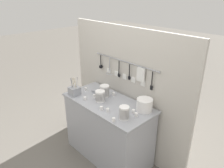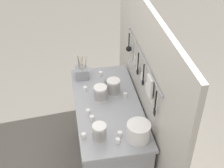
{
  "view_description": "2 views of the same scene",
  "coord_description": "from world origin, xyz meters",
  "px_view_note": "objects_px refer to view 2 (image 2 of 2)",
  "views": [
    {
      "loc": [
        1.85,
        -1.69,
        2.24
      ],
      "look_at": [
        0.04,
        0.04,
        1.13
      ],
      "focal_mm": 35.0,
      "sensor_mm": 36.0,
      "label": 1
    },
    {
      "loc": [
        2.18,
        -0.35,
        2.74
      ],
      "look_at": [
        0.07,
        0.03,
        1.15
      ],
      "focal_mm": 50.0,
      "sensor_mm": 36.0,
      "label": 2
    }
  ],
  "objects_px": {
    "bowl_stack_short_front": "(100,93)",
    "cup_back_right": "(118,141)",
    "bowl_stack_nested_right": "(99,133)",
    "cup_beside_plates": "(92,118)",
    "cup_edge_far": "(120,134)",
    "bowl_stack_tall_left": "(113,87)",
    "cup_edge_near": "(88,112)",
    "cup_mid_row": "(85,89)",
    "cup_centre": "(84,136)",
    "cup_back_left": "(100,74)",
    "steel_mixing_bowl": "(110,81)",
    "cutlery_caddy": "(82,73)",
    "plate_stack": "(138,132)",
    "cup_by_caddy": "(99,89)",
    "cup_front_right": "(125,95)"
  },
  "relations": [
    {
      "from": "cutlery_caddy",
      "to": "cup_back_left",
      "type": "height_order",
      "value": "cutlery_caddy"
    },
    {
      "from": "cup_back_right",
      "to": "cup_edge_near",
      "type": "distance_m",
      "value": 0.44
    },
    {
      "from": "cup_centre",
      "to": "cup_edge_near",
      "type": "bearing_deg",
      "value": 166.89
    },
    {
      "from": "bowl_stack_nested_right",
      "to": "cup_beside_plates",
      "type": "bearing_deg",
      "value": -172.05
    },
    {
      "from": "cup_edge_far",
      "to": "cup_mid_row",
      "type": "relative_size",
      "value": 1.0
    },
    {
      "from": "bowl_stack_nested_right",
      "to": "cup_back_right",
      "type": "xyz_separation_m",
      "value": [
        0.06,
        0.14,
        -0.06
      ]
    },
    {
      "from": "cup_back_right",
      "to": "steel_mixing_bowl",
      "type": "bearing_deg",
      "value": 174.82
    },
    {
      "from": "cutlery_caddy",
      "to": "steel_mixing_bowl",
      "type": "bearing_deg",
      "value": 63.22
    },
    {
      "from": "bowl_stack_tall_left",
      "to": "bowl_stack_nested_right",
      "type": "relative_size",
      "value": 1.01
    },
    {
      "from": "cup_back_right",
      "to": "cup_edge_far",
      "type": "bearing_deg",
      "value": 158.06
    },
    {
      "from": "cup_front_right",
      "to": "cup_edge_near",
      "type": "relative_size",
      "value": 1.0
    },
    {
      "from": "bowl_stack_short_front",
      "to": "cup_edge_far",
      "type": "xyz_separation_m",
      "value": [
        0.5,
        0.09,
        -0.05
      ]
    },
    {
      "from": "bowl_stack_nested_right",
      "to": "cup_beside_plates",
      "type": "xyz_separation_m",
      "value": [
        -0.24,
        -0.03,
        -0.06
      ]
    },
    {
      "from": "cup_edge_far",
      "to": "cup_back_left",
      "type": "height_order",
      "value": "same"
    },
    {
      "from": "bowl_stack_short_front",
      "to": "cup_centre",
      "type": "height_order",
      "value": "bowl_stack_short_front"
    },
    {
      "from": "cup_centre",
      "to": "cup_mid_row",
      "type": "bearing_deg",
      "value": 172.91
    },
    {
      "from": "bowl_stack_short_front",
      "to": "cup_edge_far",
      "type": "distance_m",
      "value": 0.51
    },
    {
      "from": "bowl_stack_nested_right",
      "to": "cutlery_caddy",
      "type": "height_order",
      "value": "cutlery_caddy"
    },
    {
      "from": "cutlery_caddy",
      "to": "cup_centre",
      "type": "relative_size",
      "value": 5.76
    },
    {
      "from": "cup_centre",
      "to": "cup_by_caddy",
      "type": "bearing_deg",
      "value": 160.32
    },
    {
      "from": "bowl_stack_tall_left",
      "to": "cup_front_right",
      "type": "bearing_deg",
      "value": 53.3
    },
    {
      "from": "bowl_stack_short_front",
      "to": "cup_beside_plates",
      "type": "bearing_deg",
      "value": -23.21
    },
    {
      "from": "bowl_stack_tall_left",
      "to": "cutlery_caddy",
      "type": "distance_m",
      "value": 0.42
    },
    {
      "from": "bowl_stack_nested_right",
      "to": "cup_by_caddy",
      "type": "distance_m",
      "value": 0.64
    },
    {
      "from": "bowl_stack_tall_left",
      "to": "bowl_stack_short_front",
      "type": "distance_m",
      "value": 0.15
    },
    {
      "from": "cup_front_right",
      "to": "cup_edge_far",
      "type": "relative_size",
      "value": 1.0
    },
    {
      "from": "cup_edge_far",
      "to": "cutlery_caddy",
      "type": "bearing_deg",
      "value": -165.97
    },
    {
      "from": "plate_stack",
      "to": "cup_edge_far",
      "type": "xyz_separation_m",
      "value": [
        -0.05,
        -0.14,
        -0.05
      ]
    },
    {
      "from": "bowl_stack_short_front",
      "to": "cup_beside_plates",
      "type": "relative_size",
      "value": 3.15
    },
    {
      "from": "cup_front_right",
      "to": "cup_edge_far",
      "type": "bearing_deg",
      "value": -16.83
    },
    {
      "from": "cup_back_right",
      "to": "cup_edge_near",
      "type": "bearing_deg",
      "value": -153.0
    },
    {
      "from": "bowl_stack_short_front",
      "to": "cup_back_right",
      "type": "bearing_deg",
      "value": 5.82
    },
    {
      "from": "bowl_stack_tall_left",
      "to": "cup_edge_near",
      "type": "bearing_deg",
      "value": -47.97
    },
    {
      "from": "cup_mid_row",
      "to": "cup_edge_near",
      "type": "height_order",
      "value": "same"
    },
    {
      "from": "steel_mixing_bowl",
      "to": "cup_front_right",
      "type": "bearing_deg",
      "value": 21.51
    },
    {
      "from": "steel_mixing_bowl",
      "to": "cup_edge_far",
      "type": "height_order",
      "value": "cup_edge_far"
    },
    {
      "from": "steel_mixing_bowl",
      "to": "cup_mid_row",
      "type": "distance_m",
      "value": 0.28
    },
    {
      "from": "cup_front_right",
      "to": "cup_back_right",
      "type": "height_order",
      "value": "same"
    },
    {
      "from": "plate_stack",
      "to": "cutlery_caddy",
      "type": "distance_m",
      "value": 1.01
    },
    {
      "from": "cup_beside_plates",
      "to": "cup_edge_near",
      "type": "distance_m",
      "value": 0.09
    },
    {
      "from": "steel_mixing_bowl",
      "to": "cutlery_caddy",
      "type": "bearing_deg",
      "value": -116.78
    },
    {
      "from": "bowl_stack_short_front",
      "to": "cup_edge_far",
      "type": "relative_size",
      "value": 3.15
    },
    {
      "from": "bowl_stack_nested_right",
      "to": "cup_beside_plates",
      "type": "height_order",
      "value": "bowl_stack_nested_right"
    },
    {
      "from": "bowl_stack_tall_left",
      "to": "cup_front_right",
      "type": "distance_m",
      "value": 0.14
    },
    {
      "from": "cutlery_caddy",
      "to": "cup_back_right",
      "type": "height_order",
      "value": "cutlery_caddy"
    },
    {
      "from": "plate_stack",
      "to": "cup_edge_far",
      "type": "bearing_deg",
      "value": -109.51
    },
    {
      "from": "bowl_stack_tall_left",
      "to": "cup_back_right",
      "type": "bearing_deg",
      "value": -6.95
    },
    {
      "from": "cup_back_left",
      "to": "steel_mixing_bowl",
      "type": "bearing_deg",
      "value": 30.78
    },
    {
      "from": "cup_mid_row",
      "to": "cup_edge_far",
      "type": "bearing_deg",
      "value": 18.11
    },
    {
      "from": "cup_by_caddy",
      "to": "cup_back_right",
      "type": "height_order",
      "value": "same"
    }
  ]
}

